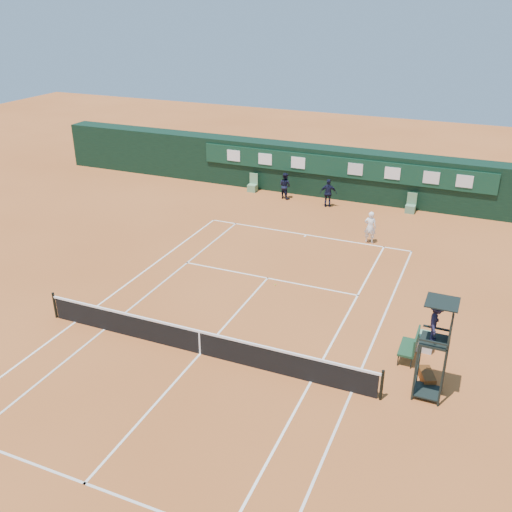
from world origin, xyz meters
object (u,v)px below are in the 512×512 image
Objects in this scene: umpire_chair at (436,329)px; cooler at (425,342)px; tennis_net at (200,342)px; player at (370,227)px; player_bench at (412,345)px.

umpire_chair is 3.39m from cooler.
cooler is (7.28, 3.38, -0.18)m from tennis_net.
cooler is 9.67m from player.
player is (3.28, 12.17, 0.33)m from tennis_net.
tennis_net is 8.03m from cooler.
umpire_chair is 2.03× the size of player.
player reaches higher than cooler.
umpire_chair is 12.32m from player.
tennis_net is 10.75× the size of player_bench.
umpire_chair is 2.85× the size of player_bench.
tennis_net is at bearing 76.11° from player.
player is at bearing 114.48° from cooler.
player_bench is 0.71× the size of player.
cooler is at bearing 99.14° from umpire_chair.
player is (-4.42, 11.39, -1.62)m from umpire_chair.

